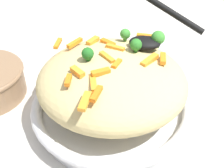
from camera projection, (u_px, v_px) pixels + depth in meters
ground_plane at (112, 117)px, 0.57m from camera, size 2.40×2.40×0.00m
serving_bowl at (112, 108)px, 0.56m from camera, size 0.30×0.30×0.04m
pasta_mound at (112, 81)px, 0.52m from camera, size 0.26×0.25×0.09m
carrot_piece_0 at (163, 59)px, 0.49m from camera, size 0.01×0.03×0.01m
carrot_piece_1 at (116, 48)px, 0.51m from camera, size 0.04×0.02×0.01m
carrot_piece_2 at (117, 64)px, 0.47m from camera, size 0.02×0.03×0.01m
carrot_piece_3 at (85, 101)px, 0.41m from camera, size 0.01×0.04×0.01m
carrot_piece_4 at (93, 41)px, 0.54m from camera, size 0.02×0.03×0.01m
carrot_piece_5 at (58, 43)px, 0.53m from camera, size 0.01×0.03×0.01m
carrot_piece_6 at (96, 94)px, 0.42m from camera, size 0.01×0.03×0.01m
carrot_piece_7 at (108, 42)px, 0.53m from camera, size 0.03×0.02×0.01m
carrot_piece_8 at (107, 59)px, 0.48m from camera, size 0.03×0.03×0.01m
carrot_piece_9 at (77, 72)px, 0.46m from camera, size 0.03×0.03×0.01m
carrot_piece_10 at (68, 80)px, 0.45m from camera, size 0.01×0.03×0.01m
carrot_piece_11 at (93, 83)px, 0.44m from camera, size 0.02×0.04×0.01m
carrot_piece_12 at (101, 72)px, 0.46m from camera, size 0.03×0.02×0.01m
carrot_piece_13 at (150, 60)px, 0.49m from camera, size 0.03×0.04×0.01m
carrot_piece_14 at (146, 36)px, 0.56m from camera, size 0.04×0.01×0.01m
carrot_piece_15 at (75, 43)px, 0.54m from camera, size 0.02×0.03×0.01m
broccoli_floret_0 at (136, 45)px, 0.50m from camera, size 0.02×0.02×0.03m
broccoli_floret_1 at (88, 54)px, 0.48m from camera, size 0.02×0.02×0.03m
broccoli_floret_2 at (158, 38)px, 0.52m from camera, size 0.02×0.02×0.03m
broccoli_floret_3 at (125, 34)px, 0.54m from camera, size 0.02×0.02×0.02m
serving_spoon at (152, 28)px, 0.53m from camera, size 0.17×0.13×0.08m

